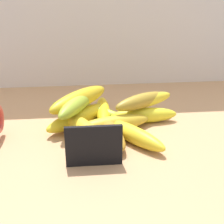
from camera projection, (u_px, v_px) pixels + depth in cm
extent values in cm
cube|color=tan|center=(110.00, 141.00, 76.64)|extent=(110.00, 76.00, 3.00)
cube|color=black|center=(94.00, 146.00, 62.80)|extent=(11.00, 0.80, 8.40)
cube|color=olive|center=(94.00, 161.00, 65.05)|extent=(9.90, 1.20, 0.60)
ellipsoid|color=#B37F25|center=(113.00, 133.00, 72.98)|extent=(7.00, 16.36, 3.90)
ellipsoid|color=yellow|center=(83.00, 128.00, 74.82)|extent=(13.33, 19.63, 4.25)
ellipsoid|color=yellow|center=(144.00, 115.00, 82.16)|extent=(16.79, 4.07, 3.86)
ellipsoid|color=gold|center=(110.00, 125.00, 76.53)|extent=(20.67, 10.00, 4.12)
ellipsoid|color=yellow|center=(103.00, 111.00, 85.08)|extent=(4.30, 18.14, 3.57)
ellipsoid|color=yellow|center=(80.00, 117.00, 80.79)|extent=(18.13, 17.09, 4.16)
ellipsoid|color=#A6C237|center=(86.00, 110.00, 85.67)|extent=(19.50, 14.07, 3.55)
ellipsoid|color=yellow|center=(133.00, 134.00, 72.34)|extent=(13.90, 17.27, 3.86)
ellipsoid|color=gold|center=(79.00, 99.00, 80.13)|extent=(16.50, 17.74, 4.39)
ellipsoid|color=#A28429|center=(141.00, 101.00, 80.82)|extent=(15.37, 11.33, 3.66)
ellipsoid|color=#99B531|center=(77.00, 104.00, 78.02)|extent=(11.16, 17.73, 3.86)
ellipsoid|color=yellow|center=(148.00, 100.00, 81.97)|extent=(14.88, 10.25, 3.22)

